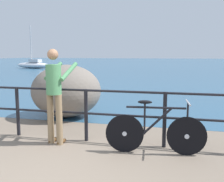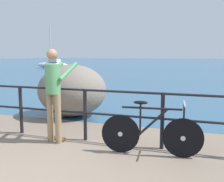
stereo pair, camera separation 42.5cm
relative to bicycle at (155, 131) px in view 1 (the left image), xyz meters
name	(u,v)px [view 1 (the left image)]	position (x,y,z in m)	size (l,w,h in m)	color
ground_plane	(155,74)	(-1.36, 18.48, -0.44)	(120.00, 120.00, 0.10)	#756656
sea_surface	(166,63)	(-1.36, 46.60, -0.39)	(120.00, 90.00, 0.01)	#2D5675
promenade_railing	(86,109)	(-1.36, 0.35, 0.25)	(9.04, 0.07, 1.02)	black
bicycle	(155,131)	(0.00, 0.00, 0.00)	(1.70, 0.48, 0.92)	black
person_at_railing	(55,92)	(-1.87, 0.07, 0.60)	(0.53, 0.67, 1.78)	#8C7251
breakwater_boulder_main	(66,91)	(-2.54, 2.13, 0.31)	(1.87, 1.77, 1.41)	slate
sailboat	(33,65)	(-15.77, 23.07, 0.03)	(4.53, 1.86, 4.90)	white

